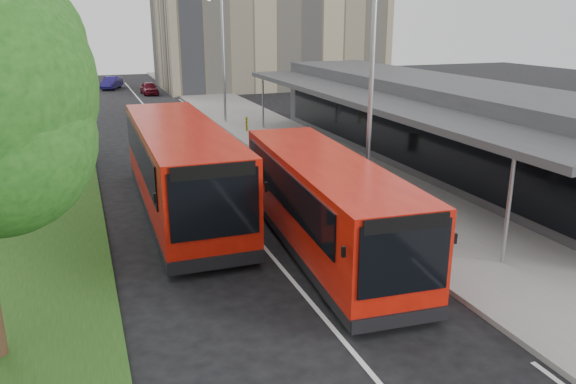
% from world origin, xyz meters
% --- Properties ---
extents(ground, '(120.00, 120.00, 0.00)m').
position_xyz_m(ground, '(0.00, 0.00, 0.00)').
color(ground, black).
rests_on(ground, ground).
extents(pavement, '(5.00, 80.00, 0.15)m').
position_xyz_m(pavement, '(6.00, 20.00, 0.07)').
color(pavement, slate).
rests_on(pavement, ground).
extents(grass_verge, '(5.00, 80.00, 0.10)m').
position_xyz_m(grass_verge, '(-7.00, 20.00, 0.05)').
color(grass_verge, '#1F4717').
rests_on(grass_verge, ground).
extents(lane_centre_line, '(0.12, 70.00, 0.01)m').
position_xyz_m(lane_centre_line, '(0.00, 15.00, 0.01)').
color(lane_centre_line, silver).
rests_on(lane_centre_line, ground).
extents(kerb_dashes, '(0.12, 56.00, 0.01)m').
position_xyz_m(kerb_dashes, '(3.30, 19.00, 0.01)').
color(kerb_dashes, silver).
rests_on(kerb_dashes, ground).
extents(station_building, '(7.70, 26.00, 4.00)m').
position_xyz_m(station_building, '(10.86, 8.00, 2.04)').
color(station_building, '#323235').
rests_on(station_building, ground).
extents(tree_mid, '(5.30, 5.30, 8.52)m').
position_xyz_m(tree_mid, '(-7.01, 9.05, 5.50)').
color(tree_mid, '#301F13').
rests_on(tree_mid, ground).
extents(tree_far, '(4.75, 4.75, 7.64)m').
position_xyz_m(tree_far, '(-7.01, 21.05, 4.93)').
color(tree_far, '#301F13').
rests_on(tree_far, ground).
extents(lamp_post_near, '(1.44, 0.28, 8.00)m').
position_xyz_m(lamp_post_near, '(4.12, 2.00, 4.72)').
color(lamp_post_near, '#999BA1').
rests_on(lamp_post_near, pavement).
extents(lamp_post_far, '(1.44, 0.28, 8.00)m').
position_xyz_m(lamp_post_far, '(4.12, 22.00, 4.72)').
color(lamp_post_far, '#999BA1').
rests_on(lamp_post_far, pavement).
extents(bus_main, '(3.25, 10.21, 2.85)m').
position_xyz_m(bus_main, '(1.64, -0.14, 1.46)').
color(bus_main, red).
rests_on(bus_main, ground).
extents(bus_second, '(3.08, 11.39, 3.21)m').
position_xyz_m(bus_second, '(-1.77, 4.81, 1.65)').
color(bus_second, red).
rests_on(bus_second, ground).
extents(litter_bin, '(0.52, 0.52, 0.92)m').
position_xyz_m(litter_bin, '(5.53, 10.26, 0.61)').
color(litter_bin, '#372216').
rests_on(litter_bin, pavement).
extents(bollard, '(0.17, 0.17, 0.86)m').
position_xyz_m(bollard, '(4.57, 18.21, 0.58)').
color(bollard, '#FFF60D').
rests_on(bollard, pavement).
extents(car_near, '(1.50, 3.42, 1.15)m').
position_xyz_m(car_near, '(1.29, 39.19, 0.57)').
color(car_near, '#5C0D1A').
rests_on(car_near, ground).
extents(car_far, '(2.47, 3.90, 1.21)m').
position_xyz_m(car_far, '(-1.70, 44.85, 0.61)').
color(car_far, navy).
rests_on(car_far, ground).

